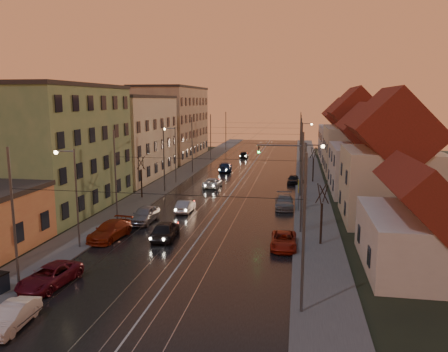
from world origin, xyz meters
The scene contains 48 objects.
ground centered at (0.00, 0.00, 0.00)m, with size 160.00×160.00×0.00m, color black.
road centered at (0.00, 40.00, 0.02)m, with size 16.00×120.00×0.04m, color black.
sidewalk_left centered at (-10.00, 40.00, 0.07)m, with size 4.00×120.00×0.15m, color #4C4C4C.
sidewalk_right centered at (10.00, 40.00, 0.07)m, with size 4.00×120.00×0.15m, color #4C4C4C.
tram_rail_0 centered at (-2.20, 40.00, 0.06)m, with size 0.06×120.00×0.03m, color gray.
tram_rail_1 centered at (-0.77, 40.00, 0.06)m, with size 0.06×120.00×0.03m, color gray.
tram_rail_2 centered at (0.77, 40.00, 0.06)m, with size 0.06×120.00×0.03m, color gray.
tram_rail_3 centered at (2.20, 40.00, 0.06)m, with size 0.06×120.00×0.03m, color gray.
apartment_left_1 centered at (-17.50, 14.00, 6.50)m, with size 10.00×18.00×13.00m, color #5A8554.
apartment_left_2 centered at (-17.50, 34.00, 6.00)m, with size 10.00×20.00×12.00m, color beige.
apartment_left_3 centered at (-17.50, 58.00, 7.00)m, with size 10.00×24.00×14.00m, color #957760.
house_right_0 centered at (17.00, 2.00, 2.92)m, with size 8.16×10.20×5.80m.
house_right_1 centered at (17.00, 15.00, 5.45)m, with size 8.67×10.20×10.80m.
house_right_2 centered at (17.00, 28.00, 4.64)m, with size 9.18×12.24×9.20m.
house_right_3 centered at (17.00, 43.00, 5.80)m, with size 9.18×14.28×11.50m.
house_right_4 centered at (17.00, 61.00, 5.05)m, with size 9.18×16.32×10.00m.
catenary_pole_l_0 centered at (-8.60, -6.00, 4.50)m, with size 0.16×0.16×9.00m, color #595B60.
catenary_pole_r_0 centered at (8.60, -6.00, 4.50)m, with size 0.16×0.16×9.00m, color #595B60.
catenary_pole_l_1 centered at (-8.60, 9.00, 4.50)m, with size 0.16×0.16×9.00m, color #595B60.
catenary_pole_r_1 centered at (8.60, 9.00, 4.50)m, with size 0.16×0.16×9.00m, color #595B60.
catenary_pole_l_2 centered at (-8.60, 24.00, 4.50)m, with size 0.16×0.16×9.00m, color #595B60.
catenary_pole_r_2 centered at (8.60, 24.00, 4.50)m, with size 0.16×0.16×9.00m, color #595B60.
catenary_pole_l_3 centered at (-8.60, 39.00, 4.50)m, with size 0.16×0.16×9.00m, color #595B60.
catenary_pole_r_3 centered at (8.60, 39.00, 4.50)m, with size 0.16×0.16×9.00m, color #595B60.
catenary_pole_l_4 centered at (-8.60, 54.00, 4.50)m, with size 0.16×0.16×9.00m, color #595B60.
catenary_pole_r_4 centered at (8.60, 54.00, 4.50)m, with size 0.16×0.16×9.00m, color #595B60.
catenary_pole_l_5 centered at (-8.60, 72.00, 4.50)m, with size 0.16×0.16×9.00m, color #595B60.
catenary_pole_r_5 centered at (8.60, 72.00, 4.50)m, with size 0.16×0.16×9.00m, color #595B60.
street_lamp_0 centered at (-9.10, 2.00, 4.89)m, with size 1.75×0.32×8.00m.
street_lamp_1 centered at (9.10, 10.00, 4.89)m, with size 1.75×0.32×8.00m.
street_lamp_2 centered at (-9.10, 30.00, 4.89)m, with size 1.75×0.32×8.00m.
street_lamp_3 centered at (9.10, 46.00, 4.89)m, with size 1.75×0.32×8.00m.
traffic_light_mast centered at (7.99, 18.00, 4.60)m, with size 5.30×0.32×7.20m.
bare_tree_0 centered at (-10.20, 20.00, 2.49)m, with size 1.09×1.09×5.11m.
bare_tree_1 centered at (10.20, 6.00, 2.49)m, with size 1.09×1.09×5.11m.
bare_tree_2 centered at (10.40, 34.00, 2.49)m, with size 1.09×1.09×5.11m.
driving_car_0 centered at (-2.81, 5.61, 0.79)m, with size 1.86×4.64×1.58m, color black.
driving_car_1 centered at (-3.39, 14.63, 0.65)m, with size 1.38×3.96×1.30m, color #A8A9AE.
driving_car_2 centered at (-3.10, 28.03, 0.64)m, with size 2.13×4.62×1.29m, color silver.
driving_car_3 centered at (-3.62, 41.56, 0.75)m, with size 2.11×5.19×1.50m, color #19294D.
driving_car_4 centered at (-2.66, 59.09, 0.70)m, with size 1.65×4.10×1.40m, color black.
parked_left_0 centered at (-6.20, -10.02, 0.62)m, with size 1.31×3.77×1.24m, color #B8B8B8.
parked_left_1 centered at (-7.16, -4.97, 0.65)m, with size 2.17×4.70×1.31m, color #5C0F1D.
parked_left_2 centered at (-7.43, 4.74, 0.74)m, with size 2.06×5.07×1.47m, color maroon.
parked_left_3 centered at (-6.27, 10.10, 0.79)m, with size 1.85×4.61×1.57m, color gray.
parked_right_0 centered at (7.25, 4.87, 0.61)m, with size 2.02×4.39×1.22m, color #9C1F0F.
parked_right_1 centered at (6.86, 18.13, 0.71)m, with size 2.00×4.91×1.43m, color gray.
parked_right_2 centered at (7.60, 32.55, 0.62)m, with size 1.47×3.66×1.25m, color black.
Camera 1 is at (8.17, -28.91, 11.69)m, focal length 35.00 mm.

